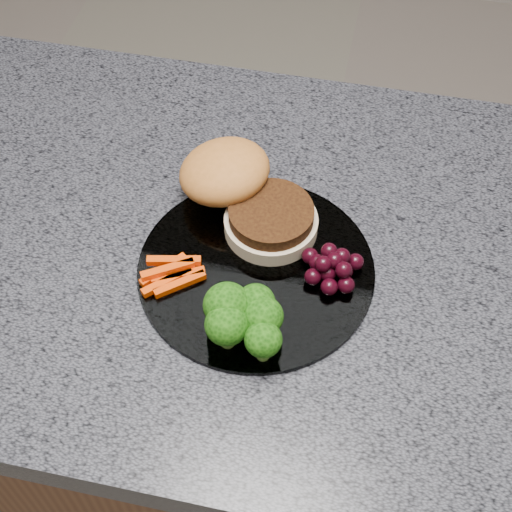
{
  "coord_description": "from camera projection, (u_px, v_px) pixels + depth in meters",
  "views": [
    {
      "loc": [
        0.11,
        -0.49,
        1.53
      ],
      "look_at": [
        0.01,
        -0.04,
        0.93
      ],
      "focal_mm": 50.0,
      "sensor_mm": 36.0,
      "label": 1
    }
  ],
  "objects": [
    {
      "name": "burger",
      "position": [
        241.0,
        191.0,
        0.81
      ],
      "size": [
        0.2,
        0.18,
        0.06
      ],
      "rotation": [
        0.0,
        0.0,
        -0.4
      ],
      "color": "beige",
      "rests_on": "plate"
    },
    {
      "name": "island_cabinet",
      "position": [
        254.0,
        418.0,
        1.18
      ],
      "size": [
        1.2,
        0.6,
        0.86
      ],
      "primitive_type": "cube",
      "color": "brown",
      "rests_on": "ground"
    },
    {
      "name": "carrot_sticks",
      "position": [
        172.0,
        273.0,
        0.77
      ],
      "size": [
        0.07,
        0.06,
        0.02
      ],
      "rotation": [
        0.0,
        0.0,
        0.29
      ],
      "color": "#F84304",
      "rests_on": "plate"
    },
    {
      "name": "plate",
      "position": [
        256.0,
        269.0,
        0.78
      ],
      "size": [
        0.26,
        0.26,
        0.01
      ],
      "primitive_type": "cylinder",
      "color": "white",
      "rests_on": "countertop"
    },
    {
      "name": "broccoli",
      "position": [
        243.0,
        316.0,
        0.7
      ],
      "size": [
        0.09,
        0.08,
        0.06
      ],
      "rotation": [
        0.0,
        0.0,
        -0.32
      ],
      "color": "olive",
      "rests_on": "plate"
    },
    {
      "name": "grape_bunch",
      "position": [
        332.0,
        267.0,
        0.76
      ],
      "size": [
        0.07,
        0.06,
        0.03
      ],
      "rotation": [
        0.0,
        0.0,
        0.13
      ],
      "color": "black",
      "rests_on": "plate"
    },
    {
      "name": "countertop",
      "position": [
        253.0,
        253.0,
        0.82
      ],
      "size": [
        1.2,
        0.6,
        0.04
      ],
      "primitive_type": "cube",
      "color": "#4F5059",
      "rests_on": "island_cabinet"
    }
  ]
}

